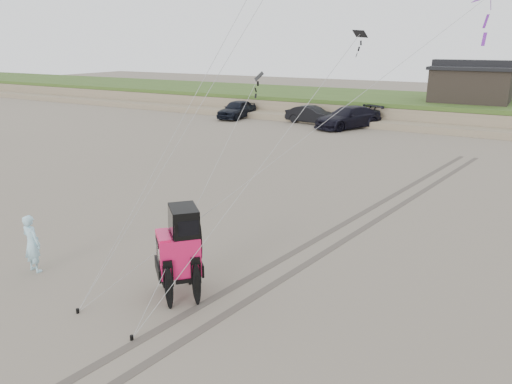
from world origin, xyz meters
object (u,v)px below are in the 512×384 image
jeep (179,261)px  truck_c (348,117)px  truck_b (312,115)px  cabin (472,83)px  truck_a (237,109)px  man (32,243)px

jeep → truck_c: bearing=144.2°
truck_b → cabin: bearing=-51.1°
cabin → truck_b: size_ratio=1.47×
truck_a → jeep: bearing=-63.6°
cabin → truck_a: 19.71m
jeep → truck_a: bearing=162.5°
truck_a → truck_c: truck_c is taller
jeep → truck_b: bearing=150.4°
truck_c → man: bearing=-61.4°
truck_b → man: size_ratio=2.51×
truck_c → jeep: size_ratio=1.10×
truck_c → cabin: bearing=72.7°
truck_c → jeep: bearing=-52.0°
truck_a → cabin: bearing=20.2°
man → truck_c: bearing=-85.4°
cabin → jeep: 35.90m
truck_b → man: bearing=-165.5°
jeep → man: 4.71m
truck_c → man: 28.87m
truck_b → truck_c: (3.43, -0.77, 0.12)m
cabin → jeep: (-2.18, -35.77, -2.26)m
cabin → man: cabin is taller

